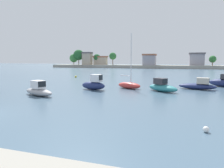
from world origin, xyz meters
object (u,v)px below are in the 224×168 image
moored_boat_3 (39,90)px  moored_boat_5 (129,85)px  moored_boat_7 (198,85)px  moored_boat_4 (94,84)px  moored_boat_8 (224,82)px  mooring_buoy_3 (76,77)px  mooring_buoy_2 (206,129)px  moored_boat_6 (162,87)px

moored_boat_3 → moored_boat_5: (7.91, 8.21, -0.07)m
moored_boat_7 → moored_boat_3: bearing=-139.9°
moored_boat_4 → moored_boat_8: moored_boat_4 is taller
moored_boat_4 → moored_boat_7: moored_boat_4 is taller
moored_boat_4 → mooring_buoy_3: moored_boat_4 is taller
mooring_buoy_3 → moored_boat_7: bearing=-26.0°
moored_boat_4 → mooring_buoy_2: bearing=-38.0°
moored_boat_7 → moored_boat_5: bearing=-158.5°
moored_boat_6 → moored_boat_8: moored_boat_8 is taller
moored_boat_4 → mooring_buoy_3: (-10.94, 15.92, -0.50)m
moored_boat_5 → moored_boat_7: moored_boat_5 is taller
moored_boat_8 → mooring_buoy_2: (-4.68, -20.97, -0.51)m
moored_boat_4 → moored_boat_5: bearing=40.2°
moored_boat_8 → moored_boat_7: bearing=-104.7°
moored_boat_8 → moored_boat_3: bearing=-116.5°
moored_boat_3 → moored_boat_5: bearing=67.5°
moored_boat_3 → moored_boat_5: size_ratio=0.65×
moored_boat_3 → mooring_buoy_3: moored_boat_3 is taller
moored_boat_4 → moored_boat_3: bearing=-114.1°
moored_boat_7 → moored_boat_8: size_ratio=1.17×
moored_boat_5 → moored_boat_3: bearing=-109.4°
moored_boat_4 → moored_boat_5: size_ratio=0.48×
moored_boat_3 → moored_boat_8: (20.17, 14.08, 0.12)m
moored_boat_3 → moored_boat_4: (3.89, 5.83, 0.16)m
moored_boat_7 → moored_boat_4: bearing=-152.5°
mooring_buoy_3 → moored_boat_5: bearing=-42.2°
moored_boat_7 → mooring_buoy_3: 26.26m
moored_boat_5 → moored_boat_7: bearing=37.7°
mooring_buoy_2 → mooring_buoy_3: 36.45m
moored_boat_6 → mooring_buoy_2: size_ratio=13.47×
moored_boat_8 → mooring_buoy_2: 21.49m
mooring_buoy_2 → mooring_buoy_3: (-22.54, 28.65, 0.06)m
moored_boat_4 → mooring_buoy_3: size_ratio=7.99×
moored_boat_6 → mooring_buoy_2: bearing=-38.6°
moored_boat_3 → moored_boat_4: 7.01m
moored_boat_5 → moored_boat_8: size_ratio=1.77×
moored_boat_8 → mooring_buoy_3: (-27.22, 7.68, -0.46)m
mooring_buoy_2 → moored_boat_6: bearing=103.1°
moored_boat_3 → mooring_buoy_2: moored_boat_3 is taller
moored_boat_4 → mooring_buoy_3: 19.32m
moored_boat_8 → mooring_buoy_2: moored_boat_8 is taller
moored_boat_4 → moored_boat_8: size_ratio=0.86×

